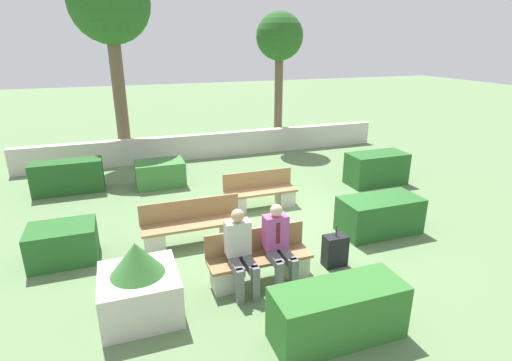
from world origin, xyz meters
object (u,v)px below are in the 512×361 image
at_px(bench_front, 259,263).
at_px(bench_right_side, 260,195).
at_px(tree_leftmost, 110,7).
at_px(tree_center_left, 280,40).
at_px(planter_corner_left, 139,285).
at_px(suitcase, 335,251).
at_px(person_seated_woman, 240,248).
at_px(bench_left_side, 193,228).
at_px(person_seated_man, 278,242).

bearing_deg(bench_front, bench_right_side, 69.46).
distance_m(tree_leftmost, tree_center_left, 5.35).
relative_size(planter_corner_left, suitcase, 1.47).
relative_size(bench_front, suitcase, 2.20).
distance_m(bench_front, person_seated_woman, 0.55).
xyz_separation_m(bench_right_side, planter_corner_left, (-2.89, -3.02, 0.16)).
relative_size(bench_left_side, bench_right_side, 1.15).
bearing_deg(person_seated_woman, suitcase, 3.92).
relative_size(person_seated_man, planter_corner_left, 1.16).
bearing_deg(bench_front, planter_corner_left, -172.47).
xyz_separation_m(bench_left_side, tree_center_left, (4.33, 6.27, 3.34)).
relative_size(person_seated_woman, suitcase, 1.72).
bearing_deg(person_seated_man, planter_corner_left, -177.11).
distance_m(bench_left_side, person_seated_woman, 1.80).
distance_m(bench_left_side, suitcase, 2.66).
distance_m(suitcase, tree_leftmost, 9.56).
height_order(bench_front, person_seated_woman, person_seated_woman).
relative_size(bench_front, person_seated_man, 1.29).
xyz_separation_m(bench_front, tree_leftmost, (-1.70, 7.96, 4.27)).
bearing_deg(planter_corner_left, person_seated_woman, 4.14).
bearing_deg(tree_center_left, tree_leftmost, 178.76).
distance_m(planter_corner_left, tree_leftmost, 9.18).
bearing_deg(bench_right_side, planter_corner_left, -122.60).
bearing_deg(bench_left_side, tree_center_left, 45.96).
distance_m(person_seated_man, person_seated_woman, 0.62).
bearing_deg(person_seated_man, suitcase, 6.19).
relative_size(bench_left_side, tree_center_left, 0.42).
height_order(tree_leftmost, tree_center_left, tree_leftmost).
xyz_separation_m(tree_leftmost, tree_center_left, (5.27, -0.11, -0.92)).
distance_m(person_seated_woman, planter_corner_left, 1.52).
xyz_separation_m(bench_right_side, suitcase, (0.32, -2.79, -0.03)).
height_order(bench_front, suitcase, bench_front).
bearing_deg(person_seated_man, bench_front, 152.23).
xyz_separation_m(bench_front, person_seated_woman, (-0.36, -0.14, 0.40)).
distance_m(bench_left_side, person_seated_man, 2.03).
height_order(person_seated_man, planter_corner_left, person_seated_man).
distance_m(person_seated_woman, tree_leftmost, 9.07).
height_order(person_seated_woman, tree_leftmost, tree_leftmost).
height_order(bench_right_side, person_seated_man, person_seated_man).
height_order(person_seated_woman, tree_center_left, tree_center_left).
distance_m(bench_right_side, person_seated_man, 3.04).
height_order(bench_front, bench_right_side, same).
bearing_deg(bench_right_side, tree_center_left, 74.68).
xyz_separation_m(bench_right_side, person_seated_woman, (-1.40, -2.91, 0.40)).
bearing_deg(suitcase, tree_leftmost, 111.00).
bearing_deg(tree_center_left, suitcase, -105.68).
bearing_deg(suitcase, bench_left_side, 143.03).
bearing_deg(bench_front, person_seated_woman, -159.03).
xyz_separation_m(planter_corner_left, suitcase, (3.22, 0.23, -0.19)).
height_order(person_seated_man, suitcase, person_seated_man).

